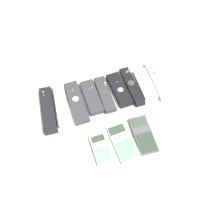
# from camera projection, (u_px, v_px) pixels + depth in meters

# --- Properties ---
(ground_plane) EXTENTS (3.00, 3.00, 0.00)m
(ground_plane) POSITION_uv_depth(u_px,v_px,m) (114.00, 120.00, 0.87)
(ground_plane) COLOR beige
(remote_0) EXTENTS (0.06, 0.22, 0.03)m
(remote_0) POSITION_uv_depth(u_px,v_px,m) (48.00, 110.00, 0.88)
(remote_0) COLOR black
(remote_0) RESTS_ON ground_plane
(remote_1) EXTENTS (0.06, 0.20, 0.03)m
(remote_1) POSITION_uv_depth(u_px,v_px,m) (62.00, 105.00, 0.89)
(remote_1) COLOR white
(remote_1) RESTS_ON ground_plane
(remote_2) EXTENTS (0.06, 0.21, 0.02)m
(remote_2) POSITION_uv_depth(u_px,v_px,m) (76.00, 102.00, 0.90)
(remote_2) COLOR #333338
(remote_2) RESTS_ON ground_plane
(remote_3) EXTENTS (0.06, 0.17, 0.02)m
(remote_3) POSITION_uv_depth(u_px,v_px,m) (92.00, 97.00, 0.92)
(remote_3) COLOR #333338
(remote_3) RESTS_ON ground_plane
(remote_4) EXTENTS (0.05, 0.18, 0.02)m
(remote_4) POSITION_uv_depth(u_px,v_px,m) (106.00, 94.00, 0.92)
(remote_4) COLOR #333338
(remote_4) RESTS_ON ground_plane
(remote_5) EXTENTS (0.07, 0.18, 0.03)m
(remote_5) POSITION_uv_depth(u_px,v_px,m) (119.00, 89.00, 0.93)
(remote_5) COLOR black
(remote_5) RESTS_ON ground_plane
(remote_6) EXTENTS (0.04, 0.21, 0.02)m
(remote_6) POSITION_uv_depth(u_px,v_px,m) (132.00, 86.00, 0.95)
(remote_6) COLOR black
(remote_6) RESTS_ON ground_plane
(remote_7) EXTENTS (0.06, 0.17, 0.03)m
(remote_7) POSITION_uv_depth(u_px,v_px,m) (145.00, 84.00, 0.95)
(remote_7) COLOR white
(remote_7) RESTS_ON ground_plane
(remote_8) EXTENTS (0.06, 0.21, 0.02)m
(remote_8) POSITION_uv_depth(u_px,v_px,m) (157.00, 81.00, 0.96)
(remote_8) COLOR #B7B7BC
(remote_8) RESTS_ON ground_plane
(calculator_0) EXTENTS (0.06, 0.12, 0.02)m
(calculator_0) POSITION_uv_depth(u_px,v_px,m) (101.00, 149.00, 0.80)
(calculator_0) COLOR #B2B2B7
(calculator_0) RESTS_ON ground_plane
(calculator_1) EXTENTS (0.09, 0.16, 0.01)m
(calculator_1) POSITION_uv_depth(u_px,v_px,m) (122.00, 142.00, 0.81)
(calculator_1) COLOR #B2B2B7
(calculator_1) RESTS_ON ground_plane
(calculator_2) EXTENTS (0.08, 0.16, 0.02)m
(calculator_2) POSITION_uv_depth(u_px,v_px,m) (143.00, 135.00, 0.83)
(calculator_2) COLOR #4C4C51
(calculator_2) RESTS_ON ground_plane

